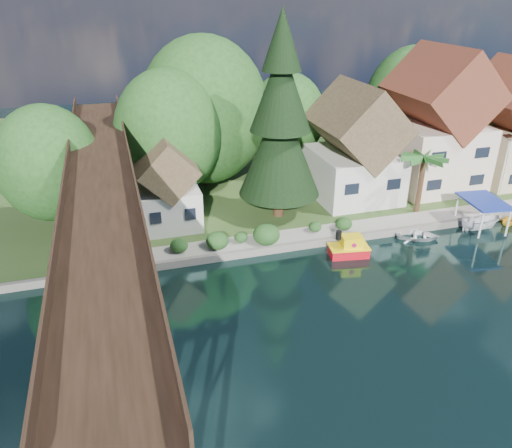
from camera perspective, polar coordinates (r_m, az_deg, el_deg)
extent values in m
plane|color=black|center=(35.08, 12.03, -8.48)|extent=(140.00, 140.00, 0.00)
cube|color=#304C1E|center=(63.89, -2.22, 8.29)|extent=(140.00, 52.00, 0.50)
cube|color=slate|center=(42.66, 11.89, -1.44)|extent=(60.00, 0.40, 0.62)
cube|color=gray|center=(44.49, 13.43, -0.11)|extent=(50.00, 2.60, 0.06)
cube|color=black|center=(21.86, -15.19, -20.20)|extent=(4.00, 0.36, 8.00)
cube|color=black|center=(24.24, -15.57, -14.87)|extent=(4.00, 0.36, 8.00)
cube|color=black|center=(26.78, -15.86, -10.51)|extent=(4.00, 0.36, 8.00)
cube|color=black|center=(29.45, -16.10, -6.93)|extent=(4.00, 0.36, 8.00)
cube|color=black|center=(32.22, -16.29, -3.95)|extent=(4.00, 0.36, 8.00)
cube|color=black|center=(35.06, -16.46, -1.45)|extent=(4.00, 0.36, 8.00)
cube|color=black|center=(37.96, -16.59, 0.67)|extent=(4.00, 0.36, 8.00)
cube|color=black|center=(40.91, -16.71, 2.49)|extent=(4.00, 0.36, 8.00)
cube|color=black|center=(43.89, -16.81, 4.07)|extent=(4.00, 0.36, 8.00)
cube|color=black|center=(46.90, -16.90, 5.44)|extent=(4.00, 0.36, 8.00)
cube|color=black|center=(49.93, -16.98, 6.65)|extent=(4.00, 0.36, 8.00)
cube|color=black|center=(52.98, -17.05, 7.71)|extent=(4.00, 0.36, 8.00)
cube|color=black|center=(33.21, -20.31, 4.11)|extent=(0.35, 44.00, 0.35)
cube|color=black|center=(33.10, -14.29, 4.87)|extent=(0.35, 44.00, 0.35)
cube|color=black|center=(33.00, -17.37, 4.98)|extent=(4.00, 44.00, 0.30)
cube|color=black|center=(32.95, -20.96, 5.42)|extent=(0.12, 44.00, 0.80)
cube|color=black|center=(32.82, -14.01, 6.31)|extent=(0.12, 44.00, 0.80)
cube|color=silver|center=(49.48, 10.99, 5.60)|extent=(7.50, 8.00, 4.50)
cube|color=#453525|center=(48.05, 11.48, 11.15)|extent=(7.64, 8.64, 7.64)
cube|color=black|center=(45.14, 10.91, 3.93)|extent=(1.35, 0.08, 1.00)
cube|color=black|center=(47.14, 15.48, 4.39)|extent=(1.35, 0.08, 1.00)
cube|color=beige|center=(54.17, 19.43, 7.48)|extent=(8.50, 8.50, 6.50)
cube|color=#5E2B1C|center=(52.70, 20.46, 13.99)|extent=(8.65, 9.18, 8.65)
cube|color=black|center=(49.44, 20.00, 6.11)|extent=(1.53, 0.08, 1.00)
cube|color=black|center=(52.34, 24.26, 6.42)|extent=(1.53, 0.08, 1.00)
cube|color=#C9B791|center=(59.57, 26.80, 7.24)|extent=(8.00, 8.00, 5.50)
cube|color=silver|center=(43.32, -9.90, 2.02)|extent=(5.00, 5.00, 3.50)
cube|color=#453525|center=(42.04, -10.26, 6.46)|extent=(5.09, 5.40, 5.09)
cube|color=black|center=(40.83, -11.39, 0.64)|extent=(0.90, 0.08, 1.00)
cube|color=black|center=(41.10, -7.52, 1.12)|extent=(0.90, 0.08, 1.00)
cylinder|color=#382314|center=(47.39, -9.47, 4.82)|extent=(0.50, 0.50, 4.50)
ellipsoid|color=#1E4819|center=(45.93, -9.90, 10.36)|extent=(4.40, 4.40, 5.06)
cylinder|color=#382314|center=(51.60, -5.68, 7.06)|extent=(0.50, 0.50, 4.95)
ellipsoid|color=#1E4819|center=(50.18, -5.94, 12.72)|extent=(5.00, 5.00, 5.75)
cylinder|color=#382314|center=(54.93, 3.45, 7.81)|extent=(0.50, 0.50, 4.05)
ellipsoid|color=#1E4819|center=(53.77, 3.57, 12.15)|extent=(4.00, 4.00, 4.60)
cylinder|color=#382314|center=(61.44, 16.91, 8.92)|extent=(0.50, 0.50, 4.50)
ellipsoid|color=#1E4819|center=(60.33, 17.49, 13.23)|extent=(4.60, 4.60, 5.29)
cylinder|color=#382314|center=(63.29, 24.95, 7.67)|extent=(0.50, 0.50, 3.60)
ellipsoid|color=#1E4819|center=(62.37, 25.60, 10.97)|extent=(3.80, 3.80, 4.37)
cylinder|color=#382314|center=(43.78, -21.74, 1.14)|extent=(0.50, 0.50, 4.05)
ellipsoid|color=#1E4819|center=(42.31, -22.68, 6.41)|extent=(4.00, 4.00, 4.60)
ellipsoid|color=#1D4017|center=(39.41, -4.45, -1.74)|extent=(1.98, 1.98, 1.53)
ellipsoid|color=#1D4017|center=(40.15, -1.75, -1.39)|extent=(1.54, 1.54, 1.19)
ellipsoid|color=#1D4017|center=(40.10, 1.19, -1.01)|extent=(2.20, 2.20, 1.70)
ellipsoid|color=#1D4017|center=(39.21, -8.80, -2.28)|extent=(1.76, 1.76, 1.36)
ellipsoid|color=#1D4017|center=(42.17, 6.78, -0.17)|extent=(1.54, 1.54, 1.19)
ellipsoid|color=#1D4017|center=(42.87, 10.02, 0.18)|extent=(1.76, 1.76, 1.36)
cylinder|color=#382314|center=(44.67, 2.62, 2.95)|extent=(0.97, 0.97, 3.23)
cone|color=black|center=(43.02, 2.75, 8.90)|extent=(7.10, 7.10, 8.60)
cone|color=black|center=(41.88, 2.89, 15.24)|extent=(5.16, 5.16, 6.99)
cone|color=black|center=(41.36, 3.02, 20.38)|extent=(3.23, 3.23, 4.84)
cylinder|color=#382314|center=(47.33, 18.24, 4.06)|extent=(0.49, 0.49, 4.88)
ellipsoid|color=#1A4F1D|center=(46.47, 18.69, 7.10)|extent=(4.25, 4.25, 1.11)
cylinder|color=white|center=(53.97, 26.75, 6.24)|extent=(0.10, 0.10, 6.74)
cube|color=red|center=(40.08, 10.51, -3.10)|extent=(3.22, 2.06, 0.80)
cube|color=yellow|center=(39.88, 10.56, -2.56)|extent=(3.34, 2.17, 0.10)
cube|color=yellow|center=(39.75, 10.88, -2.00)|extent=(1.77, 1.44, 1.00)
cylinder|color=black|center=(39.13, 9.42, -1.27)|extent=(0.44, 0.44, 0.70)
cylinder|color=#AB0D50|center=(39.23, 11.15, -2.42)|extent=(0.37, 0.14, 0.36)
cylinder|color=#AB0D50|center=(40.27, 10.62, -1.60)|extent=(0.37, 0.14, 0.36)
cylinder|color=#AB0D50|center=(39.99, 11.98, -1.93)|extent=(0.14, 0.37, 0.36)
imported|color=white|center=(44.15, 18.00, -1.14)|extent=(4.34, 3.86, 0.74)
imported|color=silver|center=(47.48, 24.21, 0.13)|extent=(3.67, 1.76, 1.37)
cube|color=#172E97|center=(46.71, 24.66, 2.40)|extent=(3.53, 4.72, 0.16)
cylinder|color=white|center=(46.45, 26.88, 0.14)|extent=(0.16, 0.16, 2.46)
cylinder|color=white|center=(49.28, 24.44, 2.04)|extent=(0.16, 0.16, 2.46)
cylinder|color=white|center=(45.07, 24.33, -0.08)|extent=(0.16, 0.16, 2.46)
cylinder|color=white|center=(47.98, 21.97, 1.89)|extent=(0.16, 0.16, 2.46)
imported|color=yellow|center=(49.69, 27.05, 0.56)|extent=(2.87, 2.68, 1.23)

